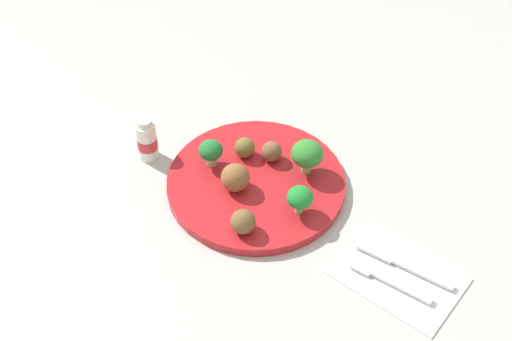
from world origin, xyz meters
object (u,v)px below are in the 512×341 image
(broccoli_floret_center, at_px, (307,154))
(yogurt_bottle, at_px, (147,140))
(napkin, at_px, (398,275))
(meatball_near_rim, at_px, (243,222))
(knife, at_px, (400,263))
(meatball_back_right, at_px, (235,178))
(broccoli_floret_front_right, at_px, (211,151))
(meatball_center, at_px, (272,152))
(broccoli_floret_front_left, at_px, (300,198))
(fork, at_px, (387,279))
(meatball_mid_right, at_px, (245,148))
(plate, at_px, (256,183))

(broccoli_floret_center, relative_size, yogurt_bottle, 0.74)
(napkin, bearing_deg, yogurt_bottle, 1.16)
(meatball_near_rim, distance_m, knife, 0.23)
(meatball_near_rim, relative_size, meatball_back_right, 0.83)
(napkin, bearing_deg, broccoli_floret_front_right, -3.66)
(broccoli_floret_center, distance_m, meatball_center, 0.06)
(broccoli_floret_front_left, height_order, broccoli_floret_center, broccoli_floret_center)
(broccoli_floret_center, distance_m, meatball_back_right, 0.12)
(broccoli_floret_center, relative_size, meatball_back_right, 1.30)
(meatball_center, relative_size, knife, 0.23)
(fork, bearing_deg, broccoli_floret_front_left, -11.05)
(broccoli_floret_front_left, relative_size, meatball_mid_right, 1.40)
(plate, bearing_deg, yogurt_bottle, 12.61)
(plate, xyz_separation_m, napkin, (-0.26, 0.03, -0.01))
(broccoli_floret_front_left, distance_m, meatball_near_rim, 0.09)
(plate, height_order, yogurt_bottle, yogurt_bottle)
(napkin, relative_size, yogurt_bottle, 2.16)
(broccoli_floret_center, distance_m, napkin, 0.23)
(napkin, xyz_separation_m, fork, (0.01, 0.02, 0.00))
(meatball_center, xyz_separation_m, knife, (-0.26, 0.07, -0.03))
(broccoli_floret_front_left, height_order, meatball_near_rim, broccoli_floret_front_left)
(broccoli_floret_front_left, bearing_deg, broccoli_floret_front_right, -2.73)
(meatball_mid_right, xyz_separation_m, napkin, (-0.31, 0.07, -0.03))
(meatball_mid_right, relative_size, knife, 0.23)
(plate, distance_m, meatball_mid_right, 0.06)
(fork, bearing_deg, broccoli_floret_front_right, -6.84)
(meatball_back_right, xyz_separation_m, yogurt_bottle, (0.17, 0.01, -0.00))
(fork, bearing_deg, meatball_near_rim, 12.14)
(fork, bearing_deg, meatball_center, -21.66)
(meatball_back_right, relative_size, fork, 0.37)
(broccoli_floret_front_right, relative_size, meatball_near_rim, 1.22)
(meatball_near_rim, height_order, knife, meatball_near_rim)
(broccoli_floret_center, height_order, fork, broccoli_floret_center)
(meatball_mid_right, distance_m, knife, 0.31)
(meatball_center, relative_size, napkin, 0.20)
(meatball_mid_right, distance_m, napkin, 0.32)
(broccoli_floret_front_right, height_order, knife, broccoli_floret_front_right)
(meatball_back_right, distance_m, napkin, 0.28)
(broccoli_floret_front_right, xyz_separation_m, broccoli_floret_center, (-0.13, -0.07, 0.01))
(broccoli_floret_center, bearing_deg, broccoli_floret_front_left, 114.17)
(broccoli_floret_front_left, xyz_separation_m, meatball_center, (0.10, -0.07, -0.01))
(meatball_near_rim, height_order, meatball_back_right, meatball_back_right)
(broccoli_floret_front_left, xyz_separation_m, yogurt_bottle, (0.27, 0.02, -0.01))
(plate, relative_size, napkin, 1.65)
(napkin, xyz_separation_m, yogurt_bottle, (0.45, 0.01, 0.03))
(meatball_center, bearing_deg, meatball_mid_right, 21.75)
(meatball_near_rim, bearing_deg, napkin, -163.94)
(meatball_mid_right, relative_size, fork, 0.27)
(meatball_mid_right, distance_m, yogurt_bottle, 0.16)
(broccoli_floret_front_left, distance_m, knife, 0.17)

